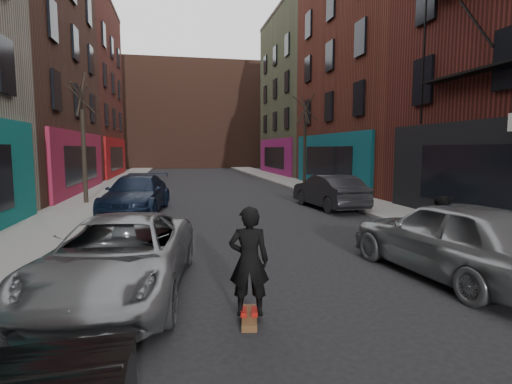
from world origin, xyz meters
name	(u,v)px	position (x,y,z in m)	size (l,w,h in m)	color
sidewalk_left	(120,182)	(-6.25, 30.00, 0.07)	(2.50, 84.00, 0.13)	gray
sidewalk_right	(281,180)	(6.25, 30.00, 0.07)	(2.50, 84.00, 0.13)	gray
buildings_right	(503,36)	(13.50, 16.00, 8.00)	(12.00, 56.00, 16.00)	#40241B
building_far	(190,117)	(0.00, 56.00, 7.00)	(40.00, 10.00, 14.00)	#47281E
tree_left_far	(83,130)	(-6.20, 18.00, 3.38)	(2.00, 2.00, 6.50)	black
tree_right_far	(305,134)	(6.20, 24.00, 3.53)	(2.00, 2.00, 6.80)	black
parked_left_far	(119,257)	(-3.20, 5.97, 0.69)	(2.28, 4.94, 1.37)	gray
parked_left_end	(136,194)	(-3.74, 15.28, 0.75)	(2.11, 5.18, 1.50)	black
parked_right_far	(453,238)	(3.20, 5.64, 0.80)	(1.89, 4.71, 1.60)	gray
parked_right_end	(329,191)	(4.29, 14.89, 0.73)	(1.55, 4.44, 1.46)	black
skateboard	(249,317)	(-1.15, 4.45, 0.05)	(0.22, 0.80, 0.10)	brown
skateboarder	(249,261)	(-1.15, 4.45, 0.92)	(0.60, 0.39, 1.64)	black
pedestrian	(439,236)	(3.00, 5.80, 0.83)	(0.88, 0.73, 1.63)	black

